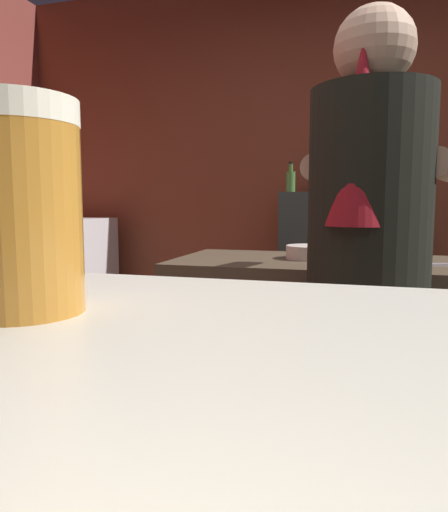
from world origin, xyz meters
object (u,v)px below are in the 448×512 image
bartender (368,260)px  bottle_soy (318,182)px  mini_fridge (68,286)px  pint_glass_far (24,208)px  bottle_olive_oil (291,181)px  bottle_vinegar (378,178)px  mixing_bowl (311,252)px

bartender → bottle_soy: bartender is taller
mini_fridge → pint_glass_far: 3.34m
pint_glass_far → bottle_soy: bearing=91.0°
bottle_olive_oil → bottle_soy: (0.17, 0.11, -0.00)m
mini_fridge → bottle_soy: (1.80, 0.27, 0.75)m
mini_fridge → bottle_soy: bearing=8.4°
pint_glass_far → mini_fridge: bearing=124.3°
bottle_olive_oil → bottle_vinegar: bottle_vinegar is taller
bottle_olive_oil → mini_fridge: bearing=-174.6°
bartender → bottle_soy: 1.92m
bottle_vinegar → pint_glass_far: bearing=-96.6°
bartender → bottle_vinegar: 1.79m
mixing_bowl → bottle_vinegar: bottle_vinegar is taller
mini_fridge → bottle_olive_oil: bottle_olive_oil is taller
mixing_bowl → bottle_olive_oil: size_ratio=0.97×
bottle_soy → bottle_vinegar: 0.40m
bottle_olive_oil → bottle_soy: bottle_olive_oil is taller
bottle_olive_oil → bottle_vinegar: size_ratio=0.87×
bottle_olive_oil → mixing_bowl: bearing=-78.4°
mini_fridge → bottle_olive_oil: size_ratio=5.01×
bottle_soy → pint_glass_far: bearing=-89.0°
pint_glass_far → bottle_vinegar: size_ratio=0.63×
pint_glass_far → bottle_olive_oil: size_ratio=0.72×
bartender → bottle_olive_oil: size_ratio=8.18×
bartender → bottle_olive_oil: bartender is taller
pint_glass_far → bottle_vinegar: bottle_vinegar is taller
pint_glass_far → bartender: bearing=77.4°
bartender → pint_glass_far: 1.15m
bottle_olive_oil → bottle_soy: 0.20m
mini_fridge → bottle_olive_oil: 1.81m
bartender → bottle_olive_oil: bearing=29.8°
mini_fridge → bartender: bearing=-37.4°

